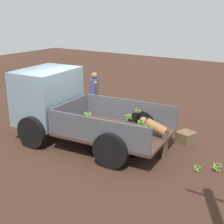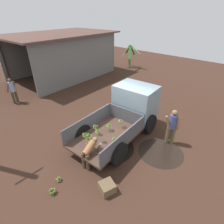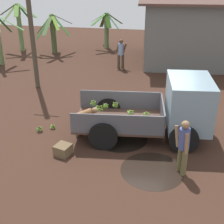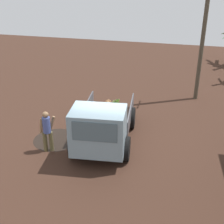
% 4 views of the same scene
% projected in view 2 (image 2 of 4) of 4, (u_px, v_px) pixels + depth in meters
% --- Properties ---
extents(ground, '(36.00, 36.00, 0.00)m').
position_uv_depth(ground, '(118.00, 132.00, 8.72)').
color(ground, '#3C251B').
extents(mud_patch_0, '(1.90, 1.90, 0.01)m').
position_uv_depth(mud_patch_0, '(161.00, 152.00, 7.46)').
color(mud_patch_0, black).
rests_on(mud_patch_0, ground).
extents(mud_patch_1, '(1.94, 1.94, 0.01)m').
position_uv_depth(mud_patch_1, '(112.00, 148.00, 7.71)').
color(mud_patch_1, black).
rests_on(mud_patch_1, ground).
extents(cargo_truck, '(4.75, 2.61, 2.13)m').
position_uv_depth(cargo_truck, '(130.00, 108.00, 8.53)').
color(cargo_truck, '#452F25').
rests_on(cargo_truck, ground).
extents(warehouse_shed, '(9.56, 6.52, 3.67)m').
position_uv_depth(warehouse_shed, '(65.00, 46.00, 15.28)').
color(warehouse_shed, slate).
rests_on(warehouse_shed, ground).
extents(banana_palm_3, '(1.82, 2.05, 2.29)m').
position_uv_depth(banana_palm_3, '(130.00, 56.00, 18.05)').
color(banana_palm_3, '#62744F').
rests_on(banana_palm_3, ground).
extents(person_foreground_visitor, '(0.53, 0.60, 1.71)m').
position_uv_depth(person_foreground_visitor, '(172.00, 126.00, 7.54)').
color(person_foreground_visitor, brown).
rests_on(person_foreground_visitor, ground).
extents(person_worker_loading, '(0.81, 0.61, 1.07)m').
position_uv_depth(person_worker_loading, '(89.00, 151.00, 6.55)').
color(person_worker_loading, '#4F3E2D').
rests_on(person_worker_loading, ground).
extents(person_bystander_near_shed, '(0.69, 0.41, 1.66)m').
position_uv_depth(person_bystander_near_shed, '(12.00, 90.00, 11.05)').
color(person_bystander_near_shed, '#43382A').
rests_on(person_bystander_near_shed, ground).
extents(banana_bunch_on_ground_0, '(0.20, 0.20, 0.16)m').
position_uv_depth(banana_bunch_on_ground_0, '(59.00, 179.00, 6.17)').
color(banana_bunch_on_ground_0, brown).
rests_on(banana_bunch_on_ground_0, ground).
extents(banana_bunch_on_ground_1, '(0.24, 0.25, 0.20)m').
position_uv_depth(banana_bunch_on_ground_1, '(52.00, 191.00, 5.74)').
color(banana_bunch_on_ground_1, '#413B2A').
rests_on(banana_bunch_on_ground_1, ground).
extents(wooden_crate_0, '(0.59, 0.59, 0.34)m').
position_uv_depth(wooden_crate_0, '(107.00, 187.00, 5.79)').
color(wooden_crate_0, brown).
rests_on(wooden_crate_0, ground).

